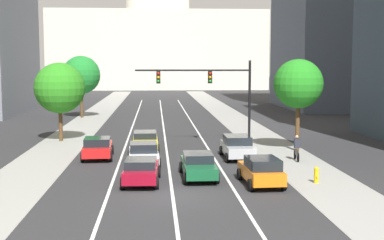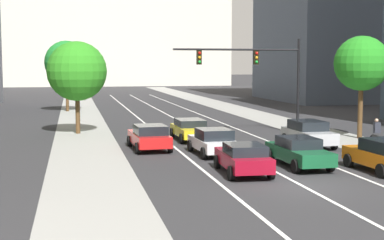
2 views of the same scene
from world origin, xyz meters
name	(u,v)px [view 2 (image 2 of 2)]	position (x,y,z in m)	size (l,w,h in m)	color
ground_plane	(157,109)	(0.00, 40.00, 0.00)	(400.00, 400.00, 0.00)	#2B2B2D
sidewalk_left	(80,115)	(-8.34, 35.00, 0.01)	(3.96, 130.00, 0.01)	gray
sidewalk_right	(244,112)	(8.34, 35.00, 0.01)	(3.96, 130.00, 0.01)	gray
lane_stripe_left	(146,124)	(-3.18, 25.00, 0.01)	(0.16, 90.00, 0.01)	white
lane_stripe_center	(184,123)	(0.00, 25.00, 0.01)	(0.16, 90.00, 0.01)	white
lane_stripe_right	(220,122)	(3.18, 25.00, 0.01)	(0.16, 90.00, 0.01)	white
capitol_building	(109,30)	(0.00, 119.70, 13.31)	(53.85, 29.37, 40.60)	beige
car_silver	(308,133)	(4.77, 10.37, 0.82)	(2.08, 4.38, 1.55)	#B2B5BA
car_crimson	(243,158)	(-1.59, 2.93, 0.74)	(2.12, 4.26, 1.39)	maroon
car_green	(299,151)	(1.59, 4.21, 0.74)	(2.01, 4.72, 1.41)	#14512D
car_white	(213,141)	(-1.59, 8.47, 0.75)	(2.20, 4.28, 1.44)	silver
car_yellow	(190,129)	(-1.59, 14.62, 0.73)	(2.10, 4.64, 1.36)	yellow
car_orange	(382,155)	(4.78, 2.06, 0.80)	(2.09, 4.12, 1.53)	orange
car_red	(149,137)	(-4.77, 11.01, 0.76)	(2.24, 4.52, 1.47)	red
traffic_signal_mast	(259,67)	(3.74, 16.62, 4.71)	(9.13, 0.39, 6.71)	black
cyclist	(376,133)	(8.56, 9.16, 0.85)	(0.38, 1.70, 1.72)	black
street_tree_near_left	(77,71)	(-8.72, 19.65, 4.43)	(4.21, 4.21, 6.55)	#51381E
street_tree_near_right	(362,64)	(9.66, 13.18, 4.96)	(3.62, 3.62, 6.79)	#51381E
street_tree_mid_left	(67,63)	(-9.60, 39.42, 5.09)	(4.54, 4.54, 7.38)	#51381E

